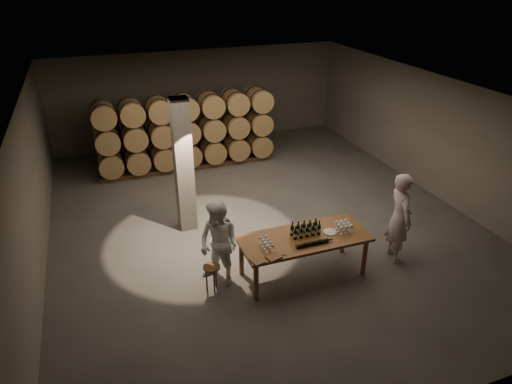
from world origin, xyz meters
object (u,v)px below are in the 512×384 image
object	(u,v)px
tasting_table	(304,241)
person_man	(399,218)
person_woman	(219,244)
stool	(212,271)
plate	(330,232)
bottle_cluster	(306,230)
notebook_near	(274,257)

from	to	relation	value
tasting_table	person_man	size ratio (longest dim) A/B	1.29
tasting_table	person_man	distance (m)	2.14
tasting_table	person_man	xyz separation A→B (m)	(2.12, -0.16, 0.21)
person_woman	person_man	bearing A→B (deg)	49.37
person_woman	stool	bearing A→B (deg)	-81.13
plate	person_man	world-z (taller)	person_man
tasting_table	bottle_cluster	size ratio (longest dim) A/B	4.34
tasting_table	plate	bearing A→B (deg)	-1.87
bottle_cluster	plate	bearing A→B (deg)	-9.85
notebook_near	tasting_table	bearing A→B (deg)	12.49
tasting_table	stool	world-z (taller)	tasting_table
person_man	stool	bearing A→B (deg)	94.66
notebook_near	person_woman	world-z (taller)	person_woman
notebook_near	plate	bearing A→B (deg)	1.32
stool	person_man	xyz separation A→B (m)	(4.00, -0.30, 0.55)
stool	notebook_near	bearing A→B (deg)	-29.64
stool	person_woman	xyz separation A→B (m)	(0.22, 0.20, 0.44)
bottle_cluster	person_woman	world-z (taller)	person_woman
notebook_near	person_man	xyz separation A→B (m)	(2.96, 0.29, 0.09)
bottle_cluster	notebook_near	xyz separation A→B (m)	(-0.90, -0.52, -0.10)
bottle_cluster	stool	bearing A→B (deg)	177.82
tasting_table	stool	bearing A→B (deg)	175.63
bottle_cluster	stool	size ratio (longest dim) A/B	1.07
bottle_cluster	notebook_near	distance (m)	1.04
plate	bottle_cluster	bearing A→B (deg)	170.15
bottle_cluster	person_woman	distance (m)	1.75
tasting_table	notebook_near	bearing A→B (deg)	-151.75
stool	person_man	distance (m)	4.05
tasting_table	stool	distance (m)	1.92
stool	person_woman	distance (m)	0.53
bottle_cluster	person_man	bearing A→B (deg)	-6.37
notebook_near	stool	distance (m)	1.28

